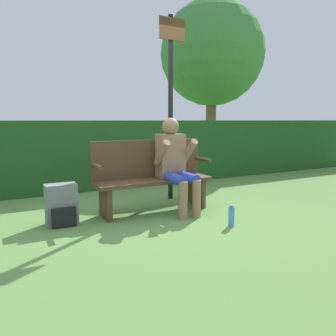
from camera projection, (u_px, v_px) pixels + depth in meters
name	position (u px, v px, depth m)	size (l,w,h in m)	color
ground_plane	(154.00, 211.00, 4.30)	(40.00, 40.00, 0.00)	#5B8942
hedge_back	(111.00, 154.00, 5.77)	(12.00, 0.40, 1.18)	#1E4C1E
park_bench	(152.00, 176.00, 4.29)	(1.55, 0.41, 0.93)	#513823
person_seated	(175.00, 161.00, 4.26)	(0.49, 0.67, 1.22)	#997051
backpack	(62.00, 205.00, 3.74)	(0.35, 0.26, 0.47)	slate
water_bottle	(231.00, 216.00, 3.69)	(0.07, 0.07, 0.24)	#4C8CCC
signpost	(171.00, 96.00, 4.79)	(0.40, 0.09, 2.67)	black
tree	(212.00, 54.00, 8.62)	(2.72, 2.72, 4.29)	brown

